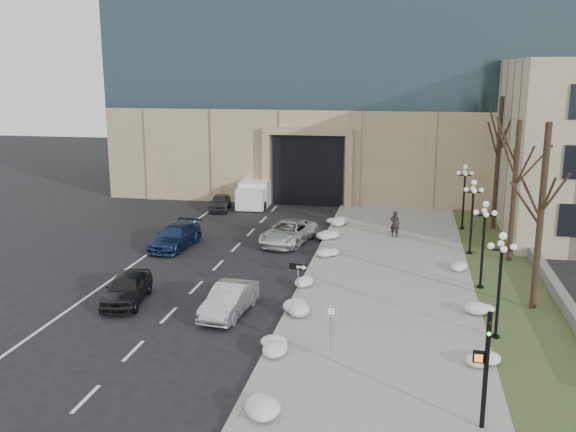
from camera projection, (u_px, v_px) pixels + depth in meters
name	position (u px, v px, depth m)	size (l,w,h in m)	color
ground	(278.00, 389.00, 23.29)	(160.00, 160.00, 0.00)	black
sidewalk	(389.00, 274.00, 36.04)	(9.00, 40.00, 0.12)	#969691
curb	(310.00, 270.00, 36.86)	(0.30, 40.00, 0.14)	#969691
grass_strip	(510.00, 281.00, 34.87)	(4.00, 40.00, 0.10)	#3C4B25
stone_wall	(542.00, 267.00, 36.35)	(0.50, 30.00, 0.70)	slate
car_a	(127.00, 288.00, 31.73)	(1.78, 4.43, 1.51)	black
car_b	(229.00, 300.00, 30.19)	(1.53, 4.38, 1.44)	#A8ACB0
car_c	(175.00, 237.00, 41.47)	(2.05, 5.05, 1.46)	navy
car_d	(288.00, 232.00, 42.48)	(2.50, 5.42, 1.51)	silver
car_e	(220.00, 202.00, 52.54)	(1.55, 3.84, 1.31)	#302F34
pedestrian	(395.00, 224.00, 43.59)	(0.67, 0.44, 1.84)	black
box_truck	(257.00, 192.00, 54.82)	(2.59, 6.78, 2.13)	white
one_way_sign	(301.00, 273.00, 30.14)	(0.90, 0.30, 2.40)	slate
keep_sign	(331.00, 319.00, 25.85)	(0.43, 0.15, 2.05)	slate
traffic_signal	(485.00, 373.00, 20.17)	(0.69, 0.92, 4.05)	black
snow_clump_a	(253.00, 414.00, 21.03)	(1.10, 1.60, 0.36)	white
snow_clump_b	(276.00, 345.00, 26.22)	(1.10, 1.60, 0.36)	white
snow_clump_c	(298.00, 312.00, 29.86)	(1.10, 1.60, 0.36)	white
snow_clump_d	(307.00, 283.00, 33.93)	(1.10, 1.60, 0.36)	white
snow_clump_e	(327.00, 254.00, 39.13)	(1.10, 1.60, 0.36)	white
snow_clump_f	(329.00, 236.00, 43.26)	(1.10, 1.60, 0.36)	white
snow_clump_g	(337.00, 222.00, 47.18)	(1.10, 1.60, 0.36)	white
snow_clump_h	(483.00, 362.00, 24.76)	(1.10, 1.60, 0.36)	white
snow_clump_i	(478.00, 309.00, 30.21)	(1.10, 1.60, 0.36)	white
snow_clump_j	(461.00, 268.00, 36.44)	(1.10, 1.60, 0.36)	white
lamppost_a	(500.00, 271.00, 26.84)	(1.18, 1.18, 4.76)	black
lamppost_b	(484.00, 233.00, 33.06)	(1.18, 1.18, 4.76)	black
lamppost_c	(473.00, 207.00, 39.28)	(1.18, 1.18, 4.76)	black
lamppost_d	(464.00, 188.00, 45.51)	(1.18, 1.18, 4.76)	black
tree_near	(543.00, 191.00, 29.65)	(3.20, 3.20, 9.00)	black
tree_mid	(516.00, 171.00, 37.38)	(3.20, 3.20, 8.50)	black
tree_far	(499.00, 145.00, 44.89)	(3.20, 3.20, 9.50)	black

